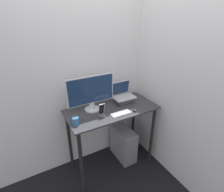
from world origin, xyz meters
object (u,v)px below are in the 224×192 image
object	(u,v)px
mouse	(135,110)
cell_phone	(102,113)
keyboard	(121,113)
monitor	(91,94)
computer_tower	(123,143)
laptop	(123,97)

from	to	relation	value
mouse	cell_phone	xyz separation A→B (m)	(-0.41, 0.09, 0.03)
keyboard	cell_phone	world-z (taller)	cell_phone
keyboard	mouse	distance (m)	0.19
monitor	mouse	bearing A→B (deg)	-33.64
monitor	keyboard	bearing A→B (deg)	-45.59
keyboard	mouse	bearing A→B (deg)	-9.11
keyboard	mouse	xyz separation A→B (m)	(0.19, -0.03, 0.01)
computer_tower	laptop	bearing A→B (deg)	78.80
mouse	computer_tower	bearing A→B (deg)	87.00
computer_tower	keyboard	bearing A→B (deg)	-131.56
monitor	cell_phone	world-z (taller)	monitor
mouse	cell_phone	distance (m)	0.42
laptop	computer_tower	size ratio (longest dim) A/B	0.58
cell_phone	computer_tower	bearing A→B (deg)	20.94
laptop	monitor	xyz separation A→B (m)	(-0.47, -0.00, 0.15)
monitor	computer_tower	bearing A→B (deg)	-5.54
keyboard	laptop	bearing A→B (deg)	52.45
monitor	mouse	world-z (taller)	monitor
computer_tower	cell_phone	bearing A→B (deg)	-159.06
mouse	computer_tower	world-z (taller)	mouse
computer_tower	monitor	bearing A→B (deg)	174.46
monitor	computer_tower	distance (m)	1.04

